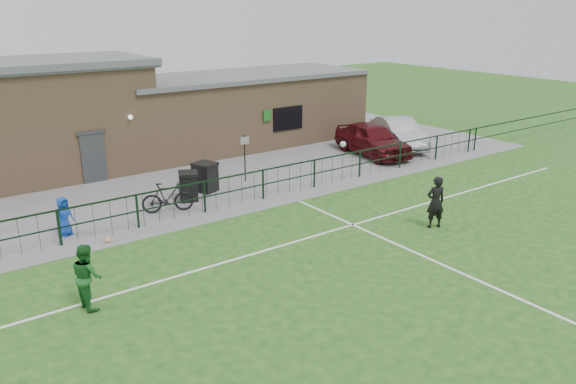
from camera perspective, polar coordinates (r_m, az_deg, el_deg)
ground at (r=15.37m, az=11.17°, el=-9.40°), size 90.00×90.00×0.00m
paving_strip at (r=25.75m, az=-11.19°, el=2.11°), size 34.00×13.00×0.02m
pitch_line_touch at (r=20.93m, az=-4.51°, el=-1.41°), size 28.00×0.10×0.01m
pitch_line_mid at (r=18.02m, az=1.87°, el=-4.73°), size 28.00×0.10×0.01m
pitch_line_perp at (r=16.76m, az=15.90°, el=-7.32°), size 0.10×16.00×0.01m
perimeter_fence at (r=20.90m, az=-4.83°, el=0.28°), size 28.00×0.10×1.20m
wheelie_bin_left at (r=21.66m, az=-10.08°, el=0.50°), size 0.91×0.96×1.01m
wheelie_bin_right at (r=22.57m, az=-8.41°, el=1.42°), size 0.97×1.02×1.09m
sign_post at (r=23.56m, az=-4.41°, el=3.44°), size 0.07×0.07×2.00m
car_maroon at (r=28.15m, az=8.58°, el=5.35°), size 2.59×4.93×1.60m
car_silver at (r=29.99m, az=11.19°, el=5.92°), size 3.35×4.84×1.51m
bicycle_d at (r=20.49m, az=-12.13°, el=-0.53°), size 1.91×1.10×1.11m
spectator_child at (r=19.37m, az=-21.81°, el=-2.31°), size 0.75×0.64×1.29m
goalkeeper_kick at (r=19.25m, az=14.56°, el=-0.87°), size 1.60×3.87×2.46m
outfield_player at (r=14.63m, az=-19.74°, el=-8.05°), size 0.71×0.87×1.66m
ball_ground at (r=18.53m, az=-17.86°, el=-4.65°), size 0.21×0.21×0.21m
clubhouse at (r=27.63m, az=-15.82°, el=7.59°), size 24.25×5.40×4.96m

